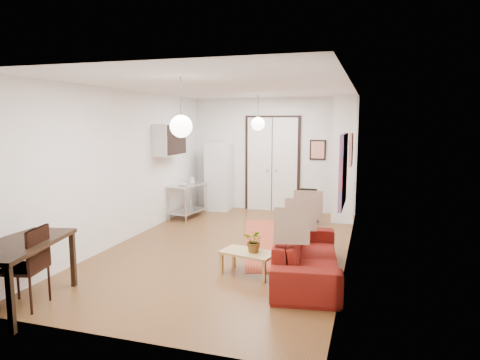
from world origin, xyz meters
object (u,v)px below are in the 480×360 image
(coffee_table, at_px, (248,255))
(black_side_chair, at_px, (310,202))
(sofa, at_px, (307,255))
(dining_table, at_px, (16,249))
(dining_chair_far, at_px, (28,258))
(fridge, at_px, (219,176))
(kitchen_counter, at_px, (188,196))
(dining_chair_near, at_px, (28,258))

(coffee_table, relative_size, black_side_chair, 1.07)
(sofa, distance_m, dining_table, 3.95)
(dining_chair_far, bearing_deg, fridge, 165.86)
(kitchen_counter, bearing_deg, dining_chair_near, -82.24)
(coffee_table, bearing_deg, kitchen_counter, 126.60)
(kitchen_counter, xyz_separation_m, dining_table, (-0.00, -5.23, 0.22))
(fridge, bearing_deg, dining_chair_near, -95.63)
(coffee_table, height_order, dining_chair_far, dining_chair_far)
(dining_table, bearing_deg, sofa, 32.17)
(coffee_table, relative_size, fridge, 0.51)
(fridge, distance_m, dining_table, 6.31)
(fridge, bearing_deg, sofa, -57.95)
(dining_table, bearing_deg, coffee_table, 37.76)
(fridge, xyz_separation_m, dining_table, (-0.41, -6.30, -0.14))
(sofa, distance_m, dining_chair_far, 3.81)
(black_side_chair, bearing_deg, coffee_table, 87.08)
(black_side_chair, bearing_deg, sofa, 101.00)
(coffee_table, xyz_separation_m, black_side_chair, (0.43, 3.61, 0.17))
(sofa, bearing_deg, kitchen_counter, 38.64)
(dining_chair_near, xyz_separation_m, dining_chair_far, (0.00, 0.00, 0.00))
(kitchen_counter, relative_size, fridge, 0.64)
(sofa, relative_size, dining_chair_far, 2.29)
(dining_chair_far, bearing_deg, sofa, 110.36)
(dining_table, relative_size, black_side_chair, 1.95)
(fridge, distance_m, dining_chair_near, 6.21)
(kitchen_counter, xyz_separation_m, dining_chair_near, (0.09, -5.13, 0.08))
(dining_chair_near, bearing_deg, dining_chair_far, 0.00)
(coffee_table, distance_m, fridge, 4.88)
(dining_chair_far, bearing_deg, dining_chair_near, 0.00)
(dining_chair_near, bearing_deg, dining_table, -50.93)
(dining_table, bearing_deg, black_side_chair, 62.29)
(kitchen_counter, height_order, black_side_chair, black_side_chair)
(kitchen_counter, distance_m, dining_chair_near, 5.13)
(dining_chair_near, distance_m, dining_chair_far, 0.00)
(sofa, bearing_deg, black_side_chair, -0.91)
(kitchen_counter, distance_m, dining_table, 5.23)
(kitchen_counter, height_order, dining_table, dining_table)
(kitchen_counter, xyz_separation_m, fridge, (0.41, 1.07, 0.37))
(coffee_table, relative_size, dining_chair_far, 0.88)
(kitchen_counter, bearing_deg, dining_chair_far, -82.24)
(dining_chair_far, bearing_deg, dining_table, -50.93)
(coffee_table, bearing_deg, dining_table, -142.24)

